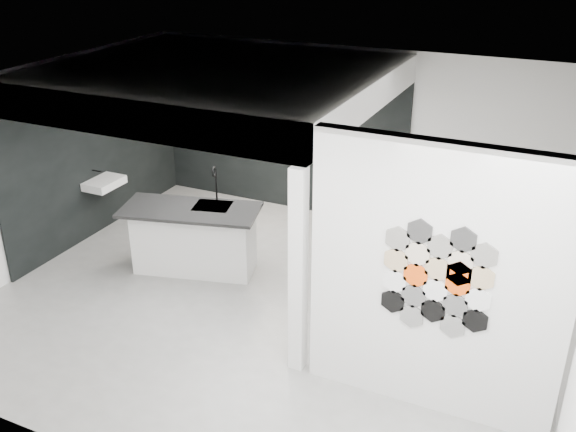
% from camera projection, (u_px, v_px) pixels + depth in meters
% --- Properties ---
extents(floor, '(7.00, 6.00, 0.01)m').
position_uv_depth(floor, '(271.00, 305.00, 8.27)').
color(floor, gray).
extents(partition_panel, '(2.45, 0.15, 2.80)m').
position_uv_depth(partition_panel, '(435.00, 284.00, 6.01)').
color(partition_panel, silver).
rests_on(partition_panel, floor).
extents(bay_clad_back, '(4.40, 0.04, 2.35)m').
position_uv_depth(bay_clad_back, '(279.00, 140.00, 10.72)').
color(bay_clad_back, black).
rests_on(bay_clad_back, floor).
extents(bay_clad_left, '(0.04, 4.00, 2.35)m').
position_uv_depth(bay_clad_left, '(98.00, 157.00, 9.93)').
color(bay_clad_left, black).
rests_on(bay_clad_left, floor).
extents(bulkhead, '(4.40, 4.00, 0.40)m').
position_uv_depth(bulkhead, '(215.00, 82.00, 8.53)').
color(bulkhead, silver).
rests_on(bulkhead, corner_column).
extents(corner_column, '(0.16, 0.16, 2.35)m').
position_uv_depth(corner_column, '(298.00, 273.00, 6.64)').
color(corner_column, silver).
rests_on(corner_column, floor).
extents(fascia_beam, '(4.40, 0.16, 0.40)m').
position_uv_depth(fascia_beam, '(124.00, 119.00, 6.95)').
color(fascia_beam, silver).
rests_on(fascia_beam, corner_column).
extents(wall_basin, '(0.40, 0.60, 0.12)m').
position_uv_depth(wall_basin, '(104.00, 183.00, 9.82)').
color(wall_basin, silver).
rests_on(wall_basin, bay_clad_left).
extents(display_shelf, '(3.00, 0.15, 0.04)m').
position_uv_depth(display_shelf, '(282.00, 135.00, 10.55)').
color(display_shelf, black).
rests_on(display_shelf, bay_clad_back).
extents(kitchen_island, '(2.00, 1.26, 1.50)m').
position_uv_depth(kitchen_island, '(194.00, 237.00, 8.89)').
color(kitchen_island, silver).
rests_on(kitchen_island, floor).
extents(stockpot, '(0.21, 0.21, 0.16)m').
position_uv_depth(stockpot, '(226.00, 121.00, 10.91)').
color(stockpot, black).
rests_on(stockpot, display_shelf).
extents(kettle, '(0.21, 0.21, 0.15)m').
position_uv_depth(kettle, '(323.00, 135.00, 10.23)').
color(kettle, black).
rests_on(kettle, display_shelf).
extents(glass_bowl, '(0.21, 0.21, 0.11)m').
position_uv_depth(glass_bowl, '(360.00, 141.00, 10.00)').
color(glass_bowl, gray).
rests_on(glass_bowl, display_shelf).
extents(glass_vase, '(0.12, 0.12, 0.14)m').
position_uv_depth(glass_vase, '(360.00, 140.00, 9.99)').
color(glass_vase, gray).
rests_on(glass_vase, display_shelf).
extents(bottle_dark, '(0.06, 0.06, 0.15)m').
position_uv_depth(bottle_dark, '(259.00, 126.00, 10.67)').
color(bottle_dark, black).
rests_on(bottle_dark, display_shelf).
extents(utensil_cup, '(0.09, 0.09, 0.09)m').
position_uv_depth(utensil_cup, '(248.00, 126.00, 10.76)').
color(utensil_cup, black).
rests_on(utensil_cup, display_shelf).
extents(hex_tile_cluster, '(1.04, 0.02, 1.16)m').
position_uv_depth(hex_tile_cluster, '(437.00, 279.00, 5.88)').
color(hex_tile_cluster, black).
rests_on(hex_tile_cluster, partition_panel).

